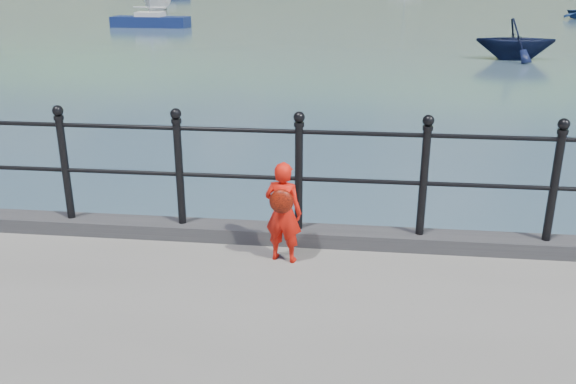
# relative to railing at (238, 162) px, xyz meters

# --- Properties ---
(ground) EXTENTS (600.00, 600.00, 0.00)m
(ground) POSITION_rel_railing_xyz_m (-0.00, 0.15, -1.82)
(ground) COLOR #2D4251
(ground) RESTS_ON ground
(kerb) EXTENTS (60.00, 0.30, 0.15)m
(kerb) POSITION_rel_railing_xyz_m (-0.00, -0.00, -0.75)
(kerb) COLOR #28282B
(kerb) RESTS_ON quay
(railing) EXTENTS (18.11, 0.11, 1.20)m
(railing) POSITION_rel_railing_xyz_m (0.00, 0.00, 0.00)
(railing) COLOR black
(railing) RESTS_ON kerb
(far_shore) EXTENTS (830.00, 200.00, 156.00)m
(far_shore) POSITION_rel_railing_xyz_m (38.34, 239.56, -24.39)
(far_shore) COLOR #333A21
(far_shore) RESTS_ON ground
(child) EXTENTS (0.40, 0.34, 0.97)m
(child) POSITION_rel_railing_xyz_m (0.50, -0.43, -0.33)
(child) COLOR red
(child) RESTS_ON quay
(launch_white) EXTENTS (2.11, 4.58, 1.71)m
(launch_white) POSITION_rel_railing_xyz_m (-16.87, 48.77, -0.97)
(launch_white) COLOR silver
(launch_white) RESTS_ON ground
(launch_navy) EXTENTS (3.28, 2.84, 1.72)m
(launch_navy) POSITION_rel_railing_xyz_m (7.67, 21.88, -0.96)
(launch_navy) COLOR black
(launch_navy) RESTS_ON ground
(sailboat_port) EXTENTS (5.28, 1.93, 7.66)m
(sailboat_port) POSITION_rel_railing_xyz_m (-13.12, 35.71, -1.48)
(sailboat_port) COLOR #121E4F
(sailboat_port) RESTS_ON ground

